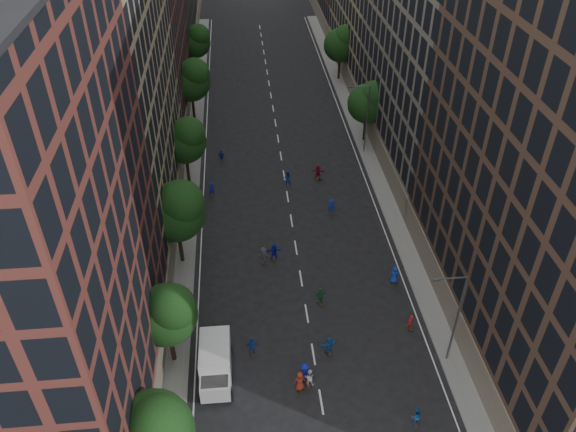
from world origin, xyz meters
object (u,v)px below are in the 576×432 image
Objects in this scene: streetlamp_far at (365,115)px; cargo_van at (215,363)px; skater_2 at (416,416)px; streetlamp_near at (455,315)px.

streetlamp_far is 37.72m from cargo_van.
cargo_van is at bearing -26.68° from skater_2.
cargo_van reaches higher than skater_2.
streetlamp_near is 1.00× the size of streetlamp_far.
skater_2 is (-3.90, -5.36, -4.39)m from streetlamp_near.
streetlamp_far is 38.81m from skater_2.
streetlamp_near is 1.70× the size of cargo_van.
streetlamp_near is 7.95m from skater_2.
streetlamp_far is 1.70× the size of cargo_van.
cargo_van is 15.32m from skater_2.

